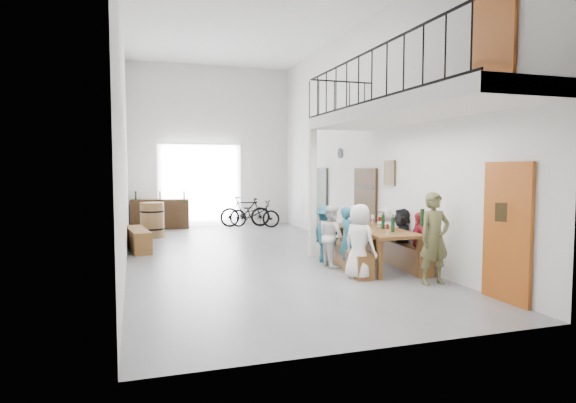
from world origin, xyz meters
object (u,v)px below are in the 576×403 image
object	(u,v)px
bench_inner	(350,259)
oak_barrel	(152,220)
side_bench	(138,239)
tasting_table	(377,233)
host_standing	(434,238)
bicycle_near	(254,214)
serving_counter	(160,214)

from	to	relation	value
bench_inner	oak_barrel	xyz separation A→B (m)	(-3.53, 5.84, 0.28)
side_bench	tasting_table	bearing A→B (deg)	-39.09
bench_inner	host_standing	bearing A→B (deg)	-51.71
bench_inner	bicycle_near	distance (m)	7.26
serving_counter	oak_barrel	bearing A→B (deg)	-93.79
side_bench	oak_barrel	size ratio (longest dim) A/B	1.82
tasting_table	bench_inner	world-z (taller)	tasting_table
bench_inner	side_bench	size ratio (longest dim) A/B	1.04
serving_counter	host_standing	xyz separation A→B (m)	(4.09, -9.27, 0.31)
bench_inner	side_bench	distance (m)	5.43
oak_barrel	serving_counter	distance (m)	1.97
host_standing	bicycle_near	distance (m)	8.81
host_standing	bicycle_near	xyz separation A→B (m)	(-1.03, 8.74, -0.34)
bench_inner	oak_barrel	bearing A→B (deg)	128.52
oak_barrel	bicycle_near	bearing A→B (deg)	22.70
tasting_table	oak_barrel	bearing A→B (deg)	128.73
oak_barrel	serving_counter	xyz separation A→B (m)	(0.33, 1.95, -0.02)
bicycle_near	serving_counter	bearing A→B (deg)	109.32
serving_counter	host_standing	size ratio (longest dim) A/B	1.16
bench_inner	side_bench	bearing A→B (deg)	143.99
bench_inner	bicycle_near	xyz separation A→B (m)	(-0.14, 7.25, 0.24)
side_bench	oak_barrel	distance (m)	2.16
serving_counter	bicycle_near	xyz separation A→B (m)	(3.06, -0.53, -0.03)
side_bench	bicycle_near	xyz separation A→B (m)	(3.81, 3.52, 0.20)
tasting_table	host_standing	world-z (taller)	host_standing
serving_counter	bicycle_near	distance (m)	3.10
oak_barrel	tasting_table	bearing A→B (deg)	-54.55
tasting_table	serving_counter	world-z (taller)	serving_counter
tasting_table	oak_barrel	size ratio (longest dim) A/B	2.30
tasting_table	bicycle_near	xyz separation A→B (m)	(-0.74, 7.22, -0.25)
host_standing	bicycle_near	size ratio (longest dim) A/B	0.91
host_standing	oak_barrel	bearing A→B (deg)	120.02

